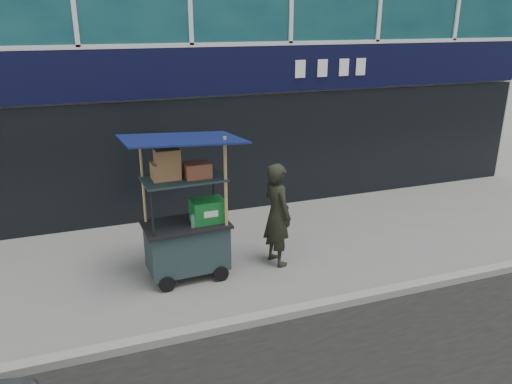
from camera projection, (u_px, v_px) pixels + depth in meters
name	position (u px, v px, depth m)	size (l,w,h in m)	color
ground	(265.00, 313.00, 6.95)	(80.00, 80.00, 0.00)	slate
curb	(270.00, 317.00, 6.75)	(80.00, 0.18, 0.12)	gray
vendor_cart	(187.00, 228.00, 7.69)	(1.78, 1.29, 2.32)	#19282C
vendor_man	(277.00, 214.00, 8.10)	(0.63, 0.41, 1.73)	black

